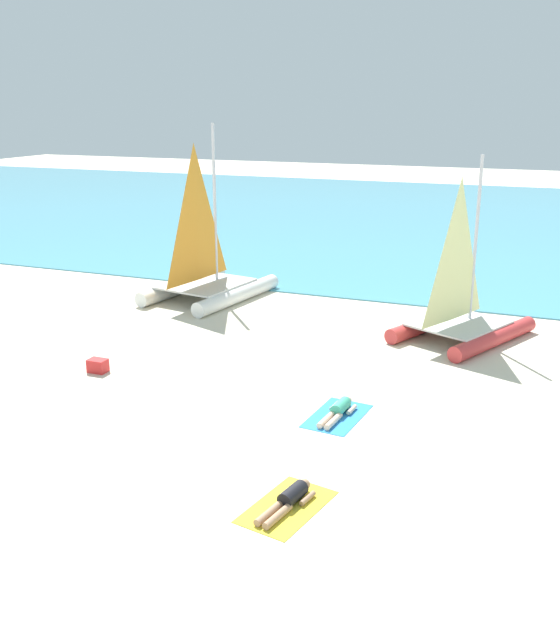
{
  "coord_description": "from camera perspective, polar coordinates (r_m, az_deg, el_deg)",
  "views": [
    {
      "loc": [
        7.0,
        -11.99,
        7.03
      ],
      "look_at": [
        0.0,
        5.74,
        1.2
      ],
      "focal_mm": 40.3,
      "sensor_mm": 36.0,
      "label": 1
    }
  ],
  "objects": [
    {
      "name": "ground_plane",
      "position": [
        24.12,
        3.72,
        0.03
      ],
      "size": [
        120.0,
        120.0,
        0.0
      ],
      "primitive_type": "plane",
      "color": "beige"
    },
    {
      "name": "ocean_water",
      "position": [
        45.83,
        12.62,
        7.8
      ],
      "size": [
        120.0,
        40.0,
        0.05
      ],
      "primitive_type": "cube",
      "color": "#4C9EB7",
      "rests_on": "ground"
    },
    {
      "name": "sailboat_red",
      "position": [
        22.6,
        14.15,
        0.54
      ],
      "size": [
        4.22,
        4.99,
        5.54
      ],
      "rotation": [
        0.0,
        0.0,
        -0.43
      ],
      "color": "#CC3838",
      "rests_on": "ground"
    },
    {
      "name": "sailboat_white",
      "position": [
        26.58,
        -5.84,
        3.67
      ],
      "size": [
        3.84,
        5.27,
        6.29
      ],
      "rotation": [
        0.0,
        0.0,
        -0.17
      ],
      "color": "white",
      "rests_on": "ground"
    },
    {
      "name": "towel_left",
      "position": [
        16.9,
        4.57,
        -7.61
      ],
      "size": [
        1.28,
        2.0,
        0.01
      ],
      "primitive_type": "cube",
      "rotation": [
        0.0,
        0.0,
        -0.09
      ],
      "color": "#338CD8",
      "rests_on": "ground"
    },
    {
      "name": "sunbather_left",
      "position": [
        16.9,
        4.67,
        -7.14
      ],
      "size": [
        0.58,
        1.57,
        0.3
      ],
      "rotation": [
        0.0,
        0.0,
        -0.09
      ],
      "color": "#3FB28C",
      "rests_on": "towel_left"
    },
    {
      "name": "towel_right",
      "position": [
        13.4,
        0.56,
        -14.61
      ],
      "size": [
        1.45,
        2.08,
        0.01
      ],
      "primitive_type": "cube",
      "rotation": [
        0.0,
        0.0,
        -0.2
      ],
      "color": "yellow",
      "rests_on": "ground"
    },
    {
      "name": "sunbather_right",
      "position": [
        13.38,
        0.72,
        -14.03
      ],
      "size": [
        0.7,
        1.56,
        0.3
      ],
      "rotation": [
        0.0,
        0.0,
        -0.2
      ],
      "color": "black",
      "rests_on": "towel_right"
    },
    {
      "name": "cooler_box",
      "position": [
        20.04,
        -14.27,
        -3.53
      ],
      "size": [
        0.5,
        0.36,
        0.36
      ],
      "primitive_type": "cube",
      "color": "red",
      "rests_on": "ground"
    }
  ]
}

